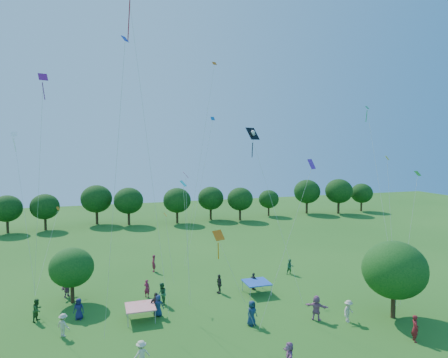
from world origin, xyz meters
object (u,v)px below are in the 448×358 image
near_tree_north (72,267)px  red_high_kite (136,55)px  pirate_kite (254,137)px  tent_blue (257,282)px  near_tree_east (395,270)px  tent_red_stripe (140,307)px

near_tree_north → red_high_kite: 18.65m
pirate_kite → tent_blue: bearing=62.8°
near_tree_north → pirate_kite: size_ratio=0.35×
near_tree_east → tent_red_stripe: near_tree_east is taller
near_tree_north → red_high_kite: red_high_kite is taller
red_high_kite → tent_red_stripe: bearing=85.5°
near_tree_east → tent_blue: (-8.21, 7.87, -2.77)m
tent_red_stripe → near_tree_north: bearing=135.2°
near_tree_north → tent_red_stripe: (5.16, -5.12, -2.03)m
near_tree_north → tent_blue: size_ratio=2.15×
pirate_kite → red_high_kite: (-9.22, -1.95, 5.33)m
tent_blue → tent_red_stripe: bearing=-167.4°
tent_blue → red_high_kite: 21.77m
near_tree_east → pirate_kite: size_ratio=0.45×
tent_red_stripe → red_high_kite: red_high_kite is taller
near_tree_north → near_tree_east: bearing=-24.0°
tent_red_stripe → tent_blue: same height
near_tree_north → red_high_kite: (4.96, -7.70, 16.24)m
pirate_kite → red_high_kite: 10.82m
pirate_kite → red_high_kite: size_ratio=0.59×
near_tree_east → tent_red_stripe: 19.74m
near_tree_east → pirate_kite: bearing=153.3°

